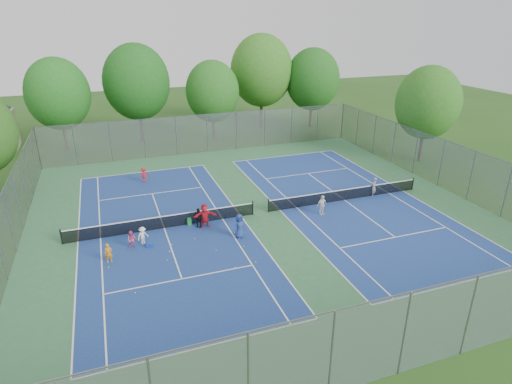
% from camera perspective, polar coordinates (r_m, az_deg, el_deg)
% --- Properties ---
extents(ground, '(120.00, 120.00, 0.00)m').
position_cam_1_polar(ground, '(31.28, 0.62, -2.86)').
color(ground, '#244B17').
rests_on(ground, ground).
extents(court_pad, '(32.00, 32.00, 0.01)m').
position_cam_1_polar(court_pad, '(31.28, 0.62, -2.85)').
color(court_pad, '#30663E').
rests_on(court_pad, ground).
extents(court_left, '(10.97, 23.77, 0.01)m').
position_cam_1_polar(court_left, '(29.81, -12.14, -4.74)').
color(court_left, navy).
rests_on(court_left, court_pad).
extents(court_right, '(10.97, 23.77, 0.01)m').
position_cam_1_polar(court_right, '(34.14, 11.71, -1.06)').
color(court_right, navy).
rests_on(court_right, court_pad).
extents(net_left, '(12.87, 0.10, 0.91)m').
position_cam_1_polar(net_left, '(29.62, -12.21, -3.99)').
color(net_left, black).
rests_on(net_left, ground).
extents(net_right, '(12.87, 0.10, 0.91)m').
position_cam_1_polar(net_right, '(33.97, 11.76, -0.38)').
color(net_right, black).
rests_on(net_right, ground).
extents(fence_north, '(32.00, 0.10, 4.00)m').
position_cam_1_polar(fence_north, '(45.06, -6.54, 7.78)').
color(fence_north, gray).
rests_on(fence_north, ground).
extents(fence_south, '(32.00, 0.10, 4.00)m').
position_cam_1_polar(fence_south, '(18.41, 19.15, -17.50)').
color(fence_south, gray).
rests_on(fence_south, ground).
extents(fence_west, '(0.10, 32.00, 4.00)m').
position_cam_1_polar(fence_west, '(29.47, -30.02, -3.53)').
color(fence_west, gray).
rests_on(fence_west, ground).
extents(fence_east, '(0.10, 32.00, 4.00)m').
position_cam_1_polar(fence_east, '(38.74, 23.46, 3.52)').
color(fence_east, gray).
rests_on(fence_east, ground).
extents(tree_nw, '(6.40, 6.40, 9.58)m').
position_cam_1_polar(tree_nw, '(49.20, -24.91, 11.77)').
color(tree_nw, '#443326').
rests_on(tree_nw, ground).
extents(tree_nl, '(7.20, 7.20, 10.69)m').
position_cam_1_polar(tree_nl, '(50.07, -15.64, 13.93)').
color(tree_nl, '#443326').
rests_on(tree_nl, ground).
extents(tree_nc, '(6.00, 6.00, 8.85)m').
position_cam_1_polar(tree_nc, '(49.56, -5.82, 13.19)').
color(tree_nc, '#443326').
rests_on(tree_nc, ground).
extents(tree_nr, '(7.60, 7.60, 11.42)m').
position_cam_1_polar(tree_nr, '(54.23, 0.74, 15.88)').
color(tree_nr, '#443326').
rests_on(tree_nr, ground).
extents(tree_ne, '(6.60, 6.60, 9.77)m').
position_cam_1_polar(tree_ne, '(54.96, 7.56, 14.65)').
color(tree_ne, '#443326').
rests_on(tree_ne, ground).
extents(tree_side_e, '(6.00, 6.00, 9.20)m').
position_cam_1_polar(tree_side_e, '(44.11, 21.94, 10.98)').
color(tree_side_e, '#443326').
rests_on(tree_side_e, ground).
extents(ball_crate, '(0.40, 0.40, 0.28)m').
position_cam_1_polar(ball_crate, '(27.72, -14.01, -6.86)').
color(ball_crate, '#1734B1').
rests_on(ball_crate, ground).
extents(ball_hopper, '(0.29, 0.29, 0.54)m').
position_cam_1_polar(ball_hopper, '(29.86, -8.91, -3.89)').
color(ball_hopper, green).
rests_on(ball_hopper, ground).
extents(student_a, '(0.46, 0.32, 1.21)m').
position_cam_1_polar(student_a, '(26.58, -19.06, -7.71)').
color(student_a, orange).
rests_on(student_a, ground).
extents(student_b, '(0.69, 0.61, 1.19)m').
position_cam_1_polar(student_b, '(27.63, -16.22, -6.14)').
color(student_b, '#CB4F7B').
rests_on(student_b, ground).
extents(student_c, '(0.89, 0.76, 1.20)m').
position_cam_1_polar(student_c, '(27.92, -14.86, -5.65)').
color(student_c, white).
rests_on(student_c, ground).
extents(student_d, '(0.89, 0.69, 1.41)m').
position_cam_1_polar(student_d, '(29.28, -7.68, -3.42)').
color(student_d, black).
rests_on(student_d, ground).
extents(student_e, '(0.94, 0.77, 1.66)m').
position_cam_1_polar(student_e, '(27.67, -2.23, -4.58)').
color(student_e, navy).
rests_on(student_e, ground).
extents(student_f, '(1.63, 0.65, 1.72)m').
position_cam_1_polar(student_f, '(29.14, -6.84, -3.18)').
color(student_f, red).
rests_on(student_f, ground).
extents(child_far_baseline, '(0.93, 0.63, 1.32)m').
position_cam_1_polar(child_far_baseline, '(38.06, -14.72, 2.22)').
color(child_far_baseline, red).
rests_on(child_far_baseline, ground).
extents(instructor, '(0.69, 0.66, 1.59)m').
position_cam_1_polar(instructor, '(35.16, 15.41, 0.67)').
color(instructor, gray).
rests_on(instructor, ground).
extents(teen_court_b, '(0.94, 0.56, 1.50)m').
position_cam_1_polar(teen_court_b, '(31.16, 8.78, -1.73)').
color(teen_court_b, white).
rests_on(teen_court_b, ground).
extents(tennis_ball_0, '(0.07, 0.07, 0.07)m').
position_cam_1_polar(tennis_ball_0, '(26.84, -19.12, -8.82)').
color(tennis_ball_0, gold).
rests_on(tennis_ball_0, ground).
extents(tennis_ball_1, '(0.07, 0.07, 0.07)m').
position_cam_1_polar(tennis_ball_1, '(25.37, -0.05, -9.36)').
color(tennis_ball_1, '#B4CD2F').
rests_on(tennis_ball_1, ground).
extents(tennis_ball_2, '(0.07, 0.07, 0.07)m').
position_cam_1_polar(tennis_ball_2, '(23.77, -15.81, -12.81)').
color(tennis_ball_2, '#C6E735').
rests_on(tennis_ball_2, ground).
extents(tennis_ball_3, '(0.07, 0.07, 0.07)m').
position_cam_1_polar(tennis_ball_3, '(24.92, -2.80, -10.05)').
color(tennis_ball_3, gold).
rests_on(tennis_ball_3, ground).
extents(tennis_ball_4, '(0.07, 0.07, 0.07)m').
position_cam_1_polar(tennis_ball_4, '(26.29, -19.06, -9.52)').
color(tennis_ball_4, yellow).
rests_on(tennis_ball_4, ground).
extents(tennis_ball_5, '(0.07, 0.07, 0.07)m').
position_cam_1_polar(tennis_ball_5, '(28.07, -8.19, -6.22)').
color(tennis_ball_5, '#C6E134').
rests_on(tennis_ball_5, ground).
extents(tennis_ball_6, '(0.07, 0.07, 0.07)m').
position_cam_1_polar(tennis_ball_6, '(26.63, -5.35, -7.79)').
color(tennis_ball_6, '#B6C62E').
rests_on(tennis_ball_6, ground).
extents(tennis_ball_7, '(0.07, 0.07, 0.07)m').
position_cam_1_polar(tennis_ball_7, '(26.96, -1.64, -7.27)').
color(tennis_ball_7, '#B3C62E').
rests_on(tennis_ball_7, ground).
extents(tennis_ball_8, '(0.07, 0.07, 0.07)m').
position_cam_1_polar(tennis_ball_8, '(28.54, -2.91, -5.48)').
color(tennis_ball_8, gold).
rests_on(tennis_ball_8, ground).
extents(tennis_ball_9, '(0.07, 0.07, 0.07)m').
position_cam_1_polar(tennis_ball_9, '(27.66, -11.16, -6.91)').
color(tennis_ball_9, '#DCF338').
rests_on(tennis_ball_9, ground).
extents(tennis_ball_10, '(0.07, 0.07, 0.07)m').
position_cam_1_polar(tennis_ball_10, '(26.91, -11.47, -7.84)').
color(tennis_ball_10, '#C9F238').
rests_on(tennis_ball_10, ground).
extents(tennis_ball_11, '(0.07, 0.07, 0.07)m').
position_cam_1_polar(tennis_ball_11, '(26.10, -11.77, -8.89)').
color(tennis_ball_11, '#ADCE30').
rests_on(tennis_ball_11, ground).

